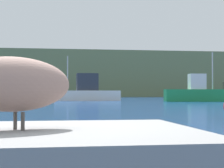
# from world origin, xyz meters

# --- Properties ---
(hillside_backdrop) EXTENTS (140.00, 13.21, 8.70)m
(hillside_backdrop) POSITION_xyz_m (0.00, 75.61, 4.35)
(hillside_backdrop) COLOR #6B7A51
(hillside_backdrop) RESTS_ON ground
(pelican) EXTENTS (1.21, 0.81, 0.87)m
(pelican) POSITION_xyz_m (-0.35, -0.47, 0.96)
(pelican) COLOR gray
(pelican) RESTS_ON pier_dock
(fishing_boat_green) EXTENTS (5.88, 2.27, 4.72)m
(fishing_boat_green) POSITION_xyz_m (13.80, 32.98, 0.87)
(fishing_boat_green) COLOR #1E8C4C
(fishing_boat_green) RESTS_ON ground
(fishing_boat_white) EXTENTS (6.80, 2.17, 4.65)m
(fishing_boat_white) POSITION_xyz_m (3.92, 38.21, 0.93)
(fishing_boat_white) COLOR white
(fishing_boat_white) RESTS_ON ground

